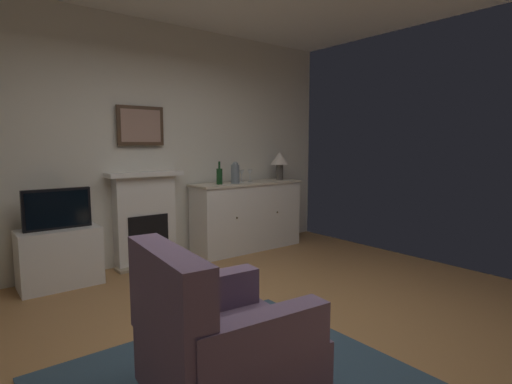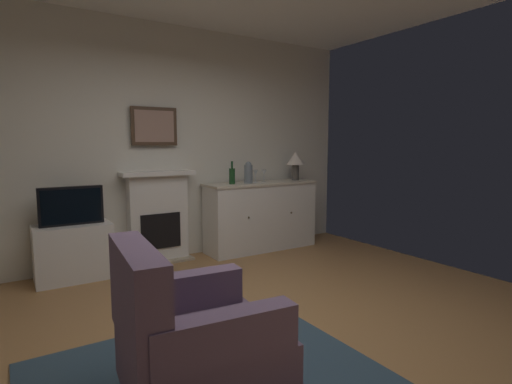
{
  "view_description": "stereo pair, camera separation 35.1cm",
  "coord_description": "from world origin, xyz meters",
  "px_view_note": "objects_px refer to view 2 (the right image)",
  "views": [
    {
      "loc": [
        -1.93,
        -2.13,
        1.42
      ],
      "look_at": [
        0.23,
        0.62,
        1.0
      ],
      "focal_mm": 28.15,
      "sensor_mm": 36.0,
      "label": 1
    },
    {
      "loc": [
        -1.65,
        -2.33,
        1.42
      ],
      "look_at": [
        0.23,
        0.62,
        1.0
      ],
      "focal_mm": 28.15,
      "sensor_mm": 36.0,
      "label": 2
    }
  ],
  "objects_px": {
    "table_lamp": "(296,160)",
    "vase_decorative": "(248,173)",
    "fireplace_unit": "(158,217)",
    "wine_glass_left": "(255,173)",
    "tv_cabinet": "(74,252)",
    "sideboard_cabinet": "(261,216)",
    "armchair": "(190,340)",
    "wine_glass_center": "(264,173)",
    "framed_picture": "(154,126)",
    "wine_bottle": "(232,176)",
    "tv_set": "(71,206)"
  },
  "relations": [
    {
      "from": "wine_glass_left",
      "to": "table_lamp",
      "type": "bearing_deg",
      "value": -1.58
    },
    {
      "from": "tv_cabinet",
      "to": "wine_bottle",
      "type": "bearing_deg",
      "value": -1.35
    },
    {
      "from": "framed_picture",
      "to": "tv_cabinet",
      "type": "height_order",
      "value": "framed_picture"
    },
    {
      "from": "tv_set",
      "to": "armchair",
      "type": "height_order",
      "value": "tv_set"
    },
    {
      "from": "wine_glass_center",
      "to": "tv_set",
      "type": "height_order",
      "value": "wine_glass_center"
    },
    {
      "from": "sideboard_cabinet",
      "to": "armchair",
      "type": "height_order",
      "value": "armchair"
    },
    {
      "from": "sideboard_cabinet",
      "to": "wine_bottle",
      "type": "distance_m",
      "value": 0.73
    },
    {
      "from": "wine_glass_center",
      "to": "tv_set",
      "type": "xyz_separation_m",
      "value": [
        -2.37,
        0.01,
        -0.25
      ]
    },
    {
      "from": "tv_cabinet",
      "to": "tv_set",
      "type": "bearing_deg",
      "value": -90.0
    },
    {
      "from": "wine_bottle",
      "to": "armchair",
      "type": "distance_m",
      "value": 3.11
    },
    {
      "from": "framed_picture",
      "to": "sideboard_cabinet",
      "type": "xyz_separation_m",
      "value": [
        1.36,
        -0.22,
        -1.17
      ]
    },
    {
      "from": "sideboard_cabinet",
      "to": "vase_decorative",
      "type": "relative_size",
      "value": 5.54
    },
    {
      "from": "table_lamp",
      "to": "vase_decorative",
      "type": "height_order",
      "value": "table_lamp"
    },
    {
      "from": "wine_glass_left",
      "to": "armchair",
      "type": "distance_m",
      "value": 3.37
    },
    {
      "from": "sideboard_cabinet",
      "to": "wine_glass_left",
      "type": "bearing_deg",
      "value": 166.62
    },
    {
      "from": "table_lamp",
      "to": "vase_decorative",
      "type": "relative_size",
      "value": 1.42
    },
    {
      "from": "tv_cabinet",
      "to": "table_lamp",
      "type": "bearing_deg",
      "value": -0.29
    },
    {
      "from": "wine_glass_left",
      "to": "vase_decorative",
      "type": "height_order",
      "value": "vase_decorative"
    },
    {
      "from": "sideboard_cabinet",
      "to": "table_lamp",
      "type": "relative_size",
      "value": 3.89
    },
    {
      "from": "tv_set",
      "to": "tv_cabinet",
      "type": "bearing_deg",
      "value": 90.0
    },
    {
      "from": "fireplace_unit",
      "to": "table_lamp",
      "type": "bearing_deg",
      "value": -5.21
    },
    {
      "from": "sideboard_cabinet",
      "to": "vase_decorative",
      "type": "xyz_separation_m",
      "value": [
        -0.23,
        -0.05,
        0.6
      ]
    },
    {
      "from": "fireplace_unit",
      "to": "wine_glass_left",
      "type": "bearing_deg",
      "value": -7.04
    },
    {
      "from": "fireplace_unit",
      "to": "tv_set",
      "type": "relative_size",
      "value": 1.77
    },
    {
      "from": "framed_picture",
      "to": "vase_decorative",
      "type": "distance_m",
      "value": 1.3
    },
    {
      "from": "table_lamp",
      "to": "wine_glass_center",
      "type": "height_order",
      "value": "table_lamp"
    },
    {
      "from": "sideboard_cabinet",
      "to": "armchair",
      "type": "relative_size",
      "value": 1.69
    },
    {
      "from": "fireplace_unit",
      "to": "armchair",
      "type": "distance_m",
      "value": 2.86
    },
    {
      "from": "fireplace_unit",
      "to": "table_lamp",
      "type": "relative_size",
      "value": 2.75
    },
    {
      "from": "sideboard_cabinet",
      "to": "vase_decorative",
      "type": "distance_m",
      "value": 0.64
    },
    {
      "from": "armchair",
      "to": "table_lamp",
      "type": "bearing_deg",
      "value": 43.51
    },
    {
      "from": "vase_decorative",
      "to": "framed_picture",
      "type": "bearing_deg",
      "value": 166.5
    },
    {
      "from": "table_lamp",
      "to": "vase_decorative",
      "type": "xyz_separation_m",
      "value": [
        -0.81,
        -0.05,
        -0.14
      ]
    },
    {
      "from": "vase_decorative",
      "to": "sideboard_cabinet",
      "type": "bearing_deg",
      "value": 12.31
    },
    {
      "from": "tv_set",
      "to": "sideboard_cabinet",
      "type": "bearing_deg",
      "value": 0.2
    },
    {
      "from": "wine_glass_center",
      "to": "tv_set",
      "type": "bearing_deg",
      "value": 179.77
    },
    {
      "from": "fireplace_unit",
      "to": "vase_decorative",
      "type": "bearing_deg",
      "value": -11.32
    },
    {
      "from": "table_lamp",
      "to": "armchair",
      "type": "xyz_separation_m",
      "value": [
        -2.71,
        -2.57,
        -0.81
      ]
    },
    {
      "from": "wine_glass_left",
      "to": "tv_set",
      "type": "distance_m",
      "value": 2.28
    },
    {
      "from": "table_lamp",
      "to": "framed_picture",
      "type": "bearing_deg",
      "value": 173.47
    },
    {
      "from": "fireplace_unit",
      "to": "armchair",
      "type": "height_order",
      "value": "fireplace_unit"
    },
    {
      "from": "wine_glass_center",
      "to": "vase_decorative",
      "type": "bearing_deg",
      "value": -173.02
    },
    {
      "from": "wine_bottle",
      "to": "tv_set",
      "type": "height_order",
      "value": "wine_bottle"
    },
    {
      "from": "framed_picture",
      "to": "tv_set",
      "type": "xyz_separation_m",
      "value": [
        -0.98,
        -0.23,
        -0.84
      ]
    },
    {
      "from": "armchair",
      "to": "wine_bottle",
      "type": "bearing_deg",
      "value": 56.67
    },
    {
      "from": "vase_decorative",
      "to": "armchair",
      "type": "bearing_deg",
      "value": -127.01
    },
    {
      "from": "framed_picture",
      "to": "table_lamp",
      "type": "height_order",
      "value": "framed_picture"
    },
    {
      "from": "wine_glass_left",
      "to": "tv_set",
      "type": "height_order",
      "value": "wine_glass_left"
    },
    {
      "from": "wine_glass_left",
      "to": "tv_set",
      "type": "relative_size",
      "value": 0.27
    },
    {
      "from": "table_lamp",
      "to": "tv_cabinet",
      "type": "height_order",
      "value": "table_lamp"
    }
  ]
}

